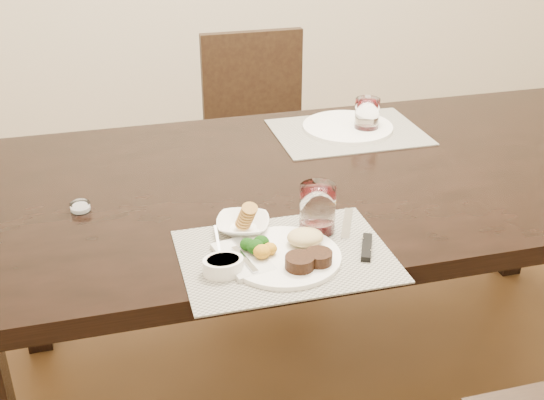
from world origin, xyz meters
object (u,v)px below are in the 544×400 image
object	(u,v)px
chair_far	(259,133)
far_plate	(348,127)
steak_knife	(362,241)
wine_glass_near	(318,211)
dinner_plate	(289,253)
cracker_bowl	(243,224)

from	to	relation	value
chair_far	far_plate	distance (m)	0.71
steak_knife	wine_glass_near	size ratio (longest dim) A/B	2.13
dinner_plate	steak_knife	xyz separation A→B (m)	(0.18, 0.02, -0.01)
cracker_bowl	wine_glass_near	xyz separation A→B (m)	(0.17, -0.04, 0.03)
steak_knife	cracker_bowl	world-z (taller)	cracker_bowl
chair_far	wine_glass_near	size ratio (longest dim) A/B	7.79
dinner_plate	far_plate	distance (m)	0.80
cracker_bowl	dinner_plate	bearing A→B (deg)	-64.33
chair_far	cracker_bowl	xyz separation A→B (m)	(-0.34, -1.19, 0.27)
chair_far	steak_knife	distance (m)	1.35
steak_knife	far_plate	size ratio (longest dim) A/B	0.86
chair_far	steak_knife	xyz separation A→B (m)	(-0.09, -1.32, 0.26)
steak_knife	cracker_bowl	size ratio (longest dim) A/B	1.60
chair_far	wine_glass_near	distance (m)	1.28
chair_far	dinner_plate	size ratio (longest dim) A/B	3.59
dinner_plate	wine_glass_near	bearing A→B (deg)	65.10
dinner_plate	cracker_bowl	bearing A→B (deg)	134.32
dinner_plate	wine_glass_near	world-z (taller)	wine_glass_near
steak_knife	cracker_bowl	bearing A→B (deg)	177.48
far_plate	steak_knife	bearing A→B (deg)	-108.14
chair_far	dinner_plate	xyz separation A→B (m)	(-0.27, -1.34, 0.26)
wine_glass_near	far_plate	world-z (taller)	wine_glass_near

